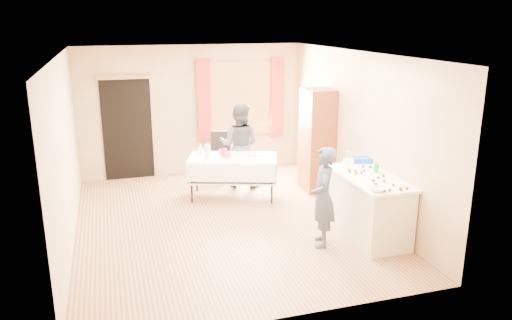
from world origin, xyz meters
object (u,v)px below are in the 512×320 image
object	(u,v)px
cabinet	(317,140)
girl	(323,197)
counter	(368,206)
chair	(221,165)
party_table	(233,173)
woman	(239,145)

from	to	relation	value
cabinet	girl	world-z (taller)	cabinet
counter	chair	size ratio (longest dim) A/B	1.60
cabinet	counter	xyz separation A→B (m)	(-0.10, -2.11, -0.49)
cabinet	party_table	bearing A→B (deg)	178.64
chair	girl	distance (m)	3.42
cabinet	party_table	size ratio (longest dim) A/B	1.10
party_table	cabinet	bearing A→B (deg)	16.87
counter	chair	xyz separation A→B (m)	(-1.47, 3.21, -0.17)
party_table	girl	bearing A→B (deg)	-54.04
girl	counter	bearing A→B (deg)	116.61
cabinet	party_table	xyz separation A→B (m)	(-1.59, 0.04, -0.50)
party_table	girl	xyz separation A→B (m)	(0.72, -2.26, 0.27)
chair	girl	size ratio (longest dim) A/B	0.67
counter	chair	distance (m)	3.54
woman	chair	bearing A→B (deg)	-33.49
counter	woman	distance (m)	3.01
counter	woman	size ratio (longest dim) A/B	0.95
cabinet	woman	world-z (taller)	cabinet
woman	girl	bearing A→B (deg)	127.06
cabinet	chair	distance (m)	2.02
cabinet	chair	world-z (taller)	cabinet
cabinet	counter	size ratio (longest dim) A/B	1.24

